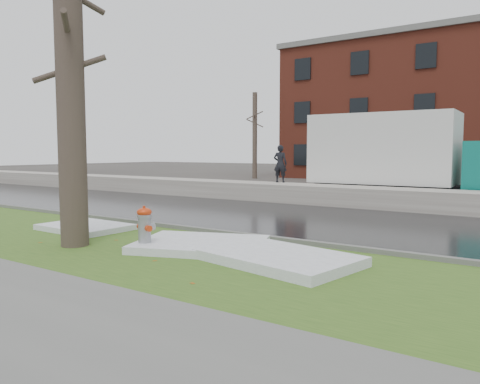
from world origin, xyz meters
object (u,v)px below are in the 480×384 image
Objects in this scene: tree at (70,73)px; box_truck at (412,156)px; worker at (280,164)px; fire_hydrant at (145,227)px.

tree reaches higher than box_truck.
tree is 13.59m from box_truck.
worker is at bearing 96.19° from tree.
box_truck is (2.18, 12.41, 1.37)m from fire_hydrant.
tree is at bearing -147.01° from fire_hydrant.
worker is (-1.21, 11.20, -2.18)m from tree.
tree is 0.68× the size of box_truck.
tree reaches higher than fire_hydrant.
tree is (-1.60, -0.51, 3.20)m from fire_hydrant.
fire_hydrant is at bearing 17.77° from tree.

